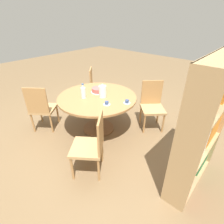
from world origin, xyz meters
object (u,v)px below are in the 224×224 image
chair_d (91,144)px  chair_c (42,107)px  cup_b (127,102)px  chair_a (152,105)px  cup_a (107,103)px  coffee_pot (103,91)px  water_bottle (83,92)px  cake_main (98,90)px  chair_b (97,87)px  bookshelf (200,132)px

chair_d → chair_c: bearing=-131.1°
cup_b → chair_d: bearing=7.5°
chair_a → cup_a: size_ratio=7.73×
coffee_pot → cup_a: coffee_pot is taller
chair_d → cup_b: 0.97m
coffee_pot → water_bottle: bearing=-40.5°
chair_d → water_bottle: 1.05m
chair_a → cup_a: chair_a is taller
cake_main → cup_a: 0.54m
water_bottle → cup_b: size_ratio=2.22×
cake_main → cup_b: bearing=89.4°
chair_b → chair_c: same height
chair_a → bookshelf: (0.79, 1.07, 0.31)m
chair_d → cup_b: size_ratio=7.73×
chair_d → bookshelf: (-0.78, 1.08, 0.31)m
water_bottle → chair_d: bearing=54.5°
chair_b → cup_a: size_ratio=7.73×
chair_b → coffee_pot: coffee_pot is taller
chair_d → cake_main: chair_d is taller
bookshelf → coffee_pot: size_ratio=6.76×
chair_d → cup_b: chair_d is taller
chair_d → coffee_pot: 1.08m
chair_b → water_bottle: water_bottle is taller
chair_b → cup_a: (0.84, 1.12, 0.25)m
coffee_pot → cake_main: bearing=-114.5°
water_bottle → chair_c: bearing=-53.6°
bookshelf → cake_main: (-0.16, -1.89, -0.03)m
coffee_pot → cup_a: (0.17, 0.26, -0.09)m
bookshelf → cup_a: 1.42m
chair_a → water_bottle: 1.33m
chair_b → cup_b: 1.48m
chair_a → coffee_pot: size_ratio=3.70×
cake_main → cup_b: (0.01, 0.69, -0.02)m
chair_b → cup_a: bearing=-170.0°
chair_a → chair_d: (1.57, -0.01, 0.00)m
coffee_pot → chair_d: bearing=35.4°
chair_a → coffee_pot: (0.73, -0.60, 0.34)m
chair_c → chair_d: same height
chair_c → cup_b: size_ratio=7.73×
chair_c → cup_b: (-0.83, 1.35, 0.25)m
cup_a → cup_b: (-0.26, 0.21, 0.00)m
chair_b → chair_c: (1.42, -0.02, 0.00)m
chair_b → cake_main: 0.91m
chair_c → cup_a: chair_c is taller
bookshelf → chair_a: bearing=53.5°
cup_a → water_bottle: bearing=-80.0°
chair_a → chair_d: 1.57m
coffee_pot → cup_a: 0.32m
chair_b → bookshelf: (0.73, 2.54, 0.31)m
cup_a → cake_main: bearing=-119.7°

